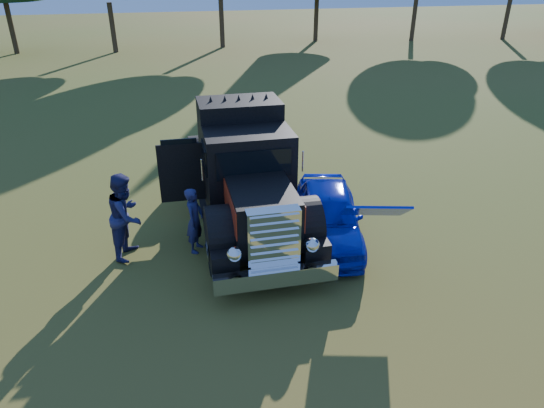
{
  "coord_description": "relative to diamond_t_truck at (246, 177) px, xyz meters",
  "views": [
    {
      "loc": [
        -0.8,
        -9.14,
        6.14
      ],
      "look_at": [
        1.37,
        0.58,
        1.09
      ],
      "focal_mm": 32.0,
      "sensor_mm": 36.0,
      "label": 1
    }
  ],
  "objects": [
    {
      "name": "ground",
      "position": [
        -0.98,
        -1.82,
        -1.28
      ],
      "size": [
        120.0,
        120.0,
        0.0
      ],
      "primitive_type": "plane",
      "color": "#39581A",
      "rests_on": "ground"
    },
    {
      "name": "diamond_t_truck",
      "position": [
        0.0,
        0.0,
        0.0
      ],
      "size": [
        3.38,
        7.16,
        3.0
      ],
      "color": "black",
      "rests_on": "ground"
    },
    {
      "name": "hotrod_coupe",
      "position": [
        1.76,
        -1.24,
        -0.62
      ],
      "size": [
        2.41,
        4.3,
        1.89
      ],
      "color": "#07389F",
      "rests_on": "ground"
    },
    {
      "name": "spectator_near",
      "position": [
        -1.39,
        -1.08,
        -0.49
      ],
      "size": [
        0.58,
        0.68,
        1.59
      ],
      "primitive_type": "imported",
      "rotation": [
        0.0,
        0.0,
        1.16
      ],
      "color": "#202D4C",
      "rests_on": "ground"
    },
    {
      "name": "spectator_far",
      "position": [
        -2.89,
        -0.92,
        -0.27
      ],
      "size": [
        1.03,
        1.17,
        2.02
      ],
      "primitive_type": "imported",
      "rotation": [
        0.0,
        0.0,
        1.26
      ],
      "color": "#1F2848",
      "rests_on": "ground"
    }
  ]
}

